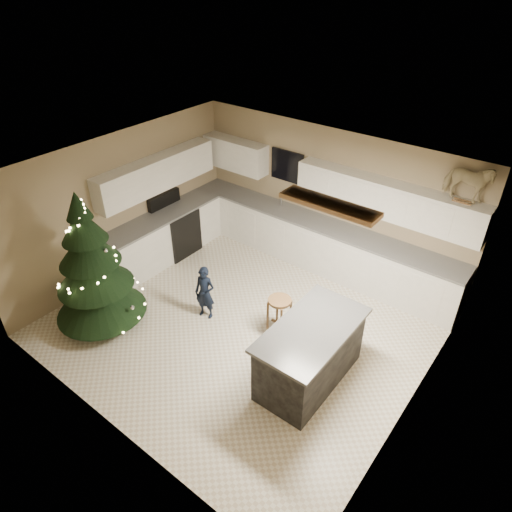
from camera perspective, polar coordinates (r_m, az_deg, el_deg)
name	(u,v)px	position (r m, az deg, el deg)	size (l,w,h in m)	color
ground_plane	(243,324)	(7.52, -1.65, -8.48)	(5.50, 5.50, 0.00)	silver
room_shell	(242,232)	(6.47, -1.73, 3.00)	(5.52, 5.02, 2.61)	gray
cabinetry	(260,227)	(8.58, 0.51, 3.70)	(5.50, 3.20, 2.00)	white
island	(310,354)	(6.42, 6.77, -12.02)	(0.90, 1.70, 0.95)	black
bar_stool	(279,308)	(7.02, 2.95, -6.53)	(0.36, 0.36, 0.69)	brown
christmas_tree	(94,273)	(7.41, -19.63, -2.04)	(1.46, 1.41, 2.34)	#3F2816
toddler	(205,293)	(7.43, -6.40, -4.60)	(0.35, 0.23, 0.95)	black
rocking_horse	(468,182)	(7.25, 24.96, 8.36)	(0.71, 0.33, 0.61)	brown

